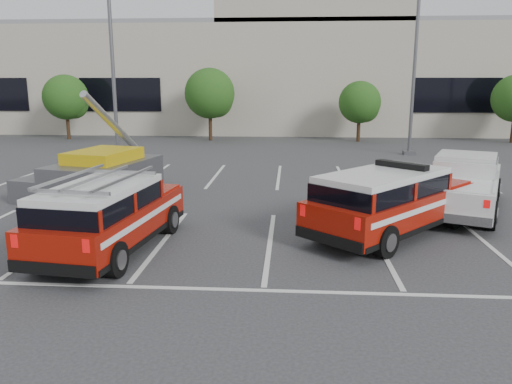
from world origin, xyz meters
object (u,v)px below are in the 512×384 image
tree_mid_left (211,95)px  utility_rig (100,176)px  light_pole_left (112,55)px  fire_chief_suv (390,206)px  tree_left (67,99)px  light_pole_mid (415,58)px  convention_building (288,72)px  tree_mid_right (361,104)px  ladder_suv (109,220)px  white_pickup (463,189)px

tree_mid_left → utility_rig: size_ratio=1.07×
light_pole_left → fire_chief_suv: bearing=-44.7°
tree_left → light_pole_mid: 22.86m
convention_building → fire_chief_suv: convention_building is taller
convention_building → tree_mid_right: bearing=-63.4°
fire_chief_suv → ladder_suv: 7.11m
light_pole_left → white_pickup: (13.85, -8.30, -4.50)m
convention_building → tree_mid_right: 11.20m
ladder_suv → utility_rig: bearing=120.3°
light_pole_left → tree_left: bearing=124.5°
white_pickup → light_pole_left: bearing=171.7°
tree_left → light_pole_mid: size_ratio=0.43×
light_pole_left → light_pole_mid: same height
tree_left → light_pole_mid: bearing=-15.4°
convention_building → tree_left: bearing=-146.9°
tree_left → tree_mid_right: size_ratio=1.11×
light_pole_mid → white_pickup: size_ratio=1.73×
tree_mid_right → white_pickup: 18.45m
tree_mid_left → white_pickup: 21.40m
tree_left → fire_chief_suv: (18.01, -21.04, -2.00)m
white_pickup → utility_rig: utility_rig is taller
utility_rig → fire_chief_suv: bearing=-9.7°
convention_building → white_pickup: bearing=-78.6°
tree_left → utility_rig: 19.37m
tree_mid_left → light_pole_mid: 13.53m
convention_building → white_pickup: size_ratio=10.13×
light_pole_mid → ladder_suv: (-10.77, -16.81, -4.42)m
fire_chief_suv → utility_rig: bearing=-160.4°
white_pickup → light_pole_mid: bearing=107.3°
white_pickup → ladder_suv: size_ratio=1.18×
tree_mid_left → white_pickup: tree_mid_left is taller
tree_mid_left → light_pole_left: bearing=-107.1°
white_pickup → fire_chief_suv: bearing=-112.8°
tree_mid_right → ladder_suv: 24.57m
light_pole_left → fire_chief_suv: (11.10, -11.00, -4.42)m
utility_rig → convention_building: bearing=89.8°
tree_mid_left → tree_mid_right: tree_mid_left is taller
tree_mid_left → fire_chief_suv: 22.63m
white_pickup → convention_building: bearing=124.1°
convention_building → ladder_suv: bearing=-96.9°
tree_mid_right → light_pole_left: size_ratio=0.39×
tree_left → ladder_suv: tree_left is taller
tree_mid_left → fire_chief_suv: size_ratio=0.92×
light_pole_mid → utility_rig: 17.80m
convention_building → fire_chief_suv: (2.92, -30.86, -3.95)m
tree_mid_left → tree_left: bearing=-180.0°
light_pole_left → convention_building: bearing=67.6°
convention_building → white_pickup: convention_building is taller
light_pole_left → light_pole_mid: bearing=14.9°
light_pole_left → fire_chief_suv: size_ratio=1.94×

